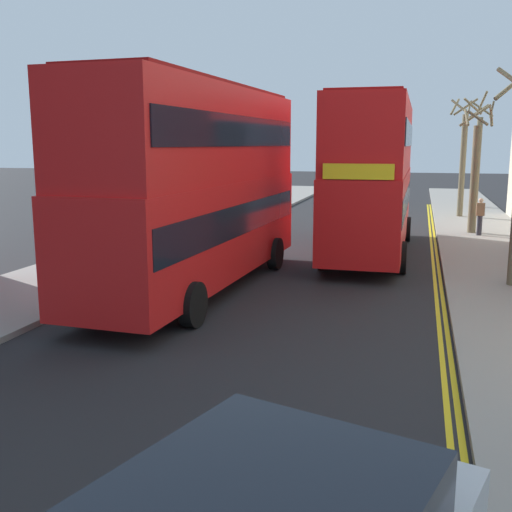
{
  "coord_description": "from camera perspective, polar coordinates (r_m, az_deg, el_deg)",
  "views": [
    {
      "loc": [
        3.67,
        -0.66,
        4.05
      ],
      "look_at": [
        0.5,
        11.0,
        1.8
      ],
      "focal_mm": 42.23,
      "sensor_mm": 36.0,
      "label": 1
    }
  ],
  "objects": [
    {
      "name": "street_tree_distant",
      "position": [
        40.62,
        20.26,
        8.86
      ],
      "size": [
        1.6,
        1.61,
        6.59
      ],
      "color": "#6B6047",
      "rests_on": "sidewalk_right"
    },
    {
      "name": "pedestrian_far",
      "position": [
        27.95,
        20.46,
        3.58
      ],
      "size": [
        0.34,
        0.22,
        1.62
      ],
      "color": "#2D2D38",
      "rests_on": "sidewalk_right"
    },
    {
      "name": "street_tree_mid",
      "position": [
        34.96,
        19.05,
        8.92
      ],
      "size": [
        1.84,
        1.81,
        6.64
      ],
      "color": "#6B6047",
      "rests_on": "sidewalk_right"
    },
    {
      "name": "street_tree_far",
      "position": [
        28.58,
        20.03,
        7.36
      ],
      "size": [
        1.45,
        1.45,
        5.67
      ],
      "color": "#6B6047",
      "rests_on": "sidewalk_right"
    },
    {
      "name": "double_decker_bus_away",
      "position": [
        16.7,
        -5.47,
        6.99
      ],
      "size": [
        3.15,
        10.9,
        5.64
      ],
      "color": "red",
      "rests_on": "ground"
    },
    {
      "name": "kerb_line_inner",
      "position": [
        15.22,
        16.86,
        -5.34
      ],
      "size": [
        0.1,
        56.0,
        0.01
      ],
      "primitive_type": "cube",
      "color": "yellow",
      "rests_on": "ground"
    },
    {
      "name": "double_decker_bus_oncoming",
      "position": [
        22.69,
        11.0,
        7.78
      ],
      "size": [
        2.8,
        10.81,
        5.64
      ],
      "color": "red",
      "rests_on": "ground"
    },
    {
      "name": "sidewalk_left",
      "position": [
        19.92,
        -15.87,
        -1.39
      ],
      "size": [
        4.0,
        80.0,
        0.14
      ],
      "primitive_type": "cube",
      "color": "gray",
      "rests_on": "ground"
    },
    {
      "name": "kerb_line_outer",
      "position": [
        15.23,
        17.46,
        -5.36
      ],
      "size": [
        0.1,
        56.0,
        0.01
      ],
      "primitive_type": "cube",
      "color": "yellow",
      "rests_on": "ground"
    }
  ]
}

